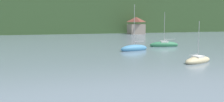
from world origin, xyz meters
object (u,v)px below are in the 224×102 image
(shore_building_westcentral, at_px, (136,26))
(sailboat_far_4, at_px, (164,45))
(sailboat_mid_3, at_px, (198,60))
(sailboat_far_7, at_px, (134,49))

(shore_building_westcentral, height_order, sailboat_far_4, sailboat_far_4)
(shore_building_westcentral, distance_m, sailboat_mid_3, 64.60)
(sailboat_far_4, bearing_deg, sailboat_mid_3, 82.54)
(sailboat_far_7, bearing_deg, sailboat_mid_3, 88.65)
(sailboat_mid_3, bearing_deg, sailboat_far_7, 79.35)
(shore_building_westcentral, relative_size, sailboat_far_7, 0.71)
(shore_building_westcentral, relative_size, sailboat_far_4, 0.83)
(sailboat_far_4, relative_size, sailboat_far_7, 0.86)
(sailboat_mid_3, xyz_separation_m, sailboat_far_4, (4.84, 19.78, 0.08))
(sailboat_mid_3, relative_size, sailboat_far_7, 0.67)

